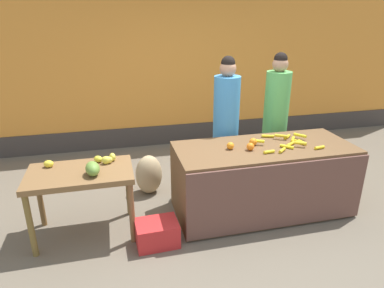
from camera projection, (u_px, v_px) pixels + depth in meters
name	position (u px, v px, depth m)	size (l,w,h in m)	color
ground_plane	(219.00, 214.00, 4.16)	(24.00, 24.00, 0.00)	#665B4C
market_wall_back	(175.00, 58.00, 6.00)	(9.89, 0.23, 3.17)	orange
fruit_stall_counter	(263.00, 179.00, 4.11)	(2.10, 0.89, 0.84)	brown
side_table_wooden	(81.00, 180.00, 3.58)	(1.08, 0.65, 0.76)	brown
banana_bunch_pile	(288.00, 142.00, 4.03)	(0.78, 0.58, 0.07)	gold
orange_pile	(246.00, 145.00, 3.91)	(0.39, 0.22, 0.09)	orange
mango_papaya_pile	(93.00, 165.00, 3.55)	(0.77, 0.50, 0.14)	#D3C945
vendor_woman_blue_shirt	(226.00, 125.00, 4.51)	(0.34, 0.34, 1.81)	#33333D
vendor_woman_green_shirt	(275.00, 118.00, 4.77)	(0.34, 0.34, 1.82)	#33333D
produce_crate	(157.00, 233.00, 3.59)	(0.44, 0.32, 0.26)	red
produce_sack	(149.00, 174.00, 4.58)	(0.36, 0.30, 0.54)	tan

